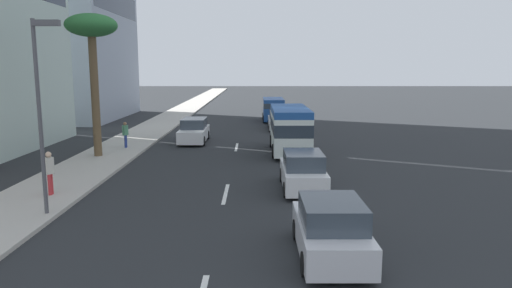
# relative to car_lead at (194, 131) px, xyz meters

# --- Properties ---
(ground_plane) EXTENTS (198.00, 198.00, 0.00)m
(ground_plane) POSITION_rel_car_lead_xyz_m (3.80, -3.13, -0.80)
(ground_plane) COLOR #26282B
(sidewalk_right) EXTENTS (162.00, 3.63, 0.15)m
(sidewalk_right) POSITION_rel_car_lead_xyz_m (3.80, 4.49, -0.72)
(sidewalk_right) COLOR #B2ADA3
(sidewalk_right) RESTS_ON ground_plane
(lane_stripe_mid) EXTENTS (3.20, 0.16, 0.01)m
(lane_stripe_mid) POSITION_rel_car_lead_xyz_m (-13.99, -3.13, -0.79)
(lane_stripe_mid) COLOR silver
(lane_stripe_mid) RESTS_ON ground_plane
(lane_stripe_far) EXTENTS (3.20, 0.16, 0.01)m
(lane_stripe_far) POSITION_rel_car_lead_xyz_m (-2.22, -3.13, -0.79)
(lane_stripe_far) COLOR silver
(lane_stripe_far) RESTS_ON ground_plane
(car_lead) EXTENTS (4.75, 1.86, 1.70)m
(car_lead) POSITION_rel_car_lead_xyz_m (0.00, 0.00, 0.00)
(car_lead) COLOR white
(car_lead) RESTS_ON ground_plane
(car_second) EXTENTS (4.33, 1.84, 1.69)m
(car_second) POSITION_rel_car_lead_xyz_m (-13.24, -6.48, -0.00)
(car_second) COLOR white
(car_second) RESTS_ON ground_plane
(car_third) EXTENTS (4.70, 1.83, 1.70)m
(car_third) POSITION_rel_car_lead_xyz_m (7.02, -6.43, -0.00)
(car_third) COLOR white
(car_third) RESTS_ON ground_plane
(car_fourth) EXTENTS (4.16, 1.88, 1.69)m
(car_fourth) POSITION_rel_car_lead_xyz_m (-20.68, -6.51, -0.01)
(car_fourth) COLOR silver
(car_fourth) RESTS_ON ground_plane
(van_fifth) EXTENTS (5.14, 2.10, 2.27)m
(van_fifth) POSITION_rel_car_lead_xyz_m (13.27, -6.19, 0.51)
(van_fifth) COLOR #1E478C
(van_fifth) RESTS_ON ground_plane
(minibus_sixth) EXTENTS (6.67, 2.36, 2.83)m
(minibus_sixth) POSITION_rel_car_lead_xyz_m (-4.11, -6.56, 0.76)
(minibus_sixth) COLOR silver
(minibus_sixth) RESTS_ON ground_plane
(pedestrian_near_lamp) EXTENTS (0.39, 0.37, 1.79)m
(pedestrian_near_lamp) POSITION_rel_car_lead_xyz_m (-14.63, 3.99, 0.35)
(pedestrian_near_lamp) COLOR red
(pedestrian_near_lamp) RESTS_ON sidewalk_right
(pedestrian_mid_block) EXTENTS (0.39, 0.37, 1.68)m
(pedestrian_mid_block) POSITION_rel_car_lead_xyz_m (-3.19, 4.04, 0.27)
(pedestrian_mid_block) COLOR navy
(pedestrian_mid_block) RESTS_ON sidewalk_right
(palm_tree) EXTENTS (2.91, 2.91, 8.17)m
(palm_tree) POSITION_rel_car_lead_xyz_m (-6.04, 4.90, 6.39)
(palm_tree) COLOR brown
(palm_tree) RESTS_ON sidewalk_right
(street_lamp) EXTENTS (0.24, 0.97, 6.78)m
(street_lamp) POSITION_rel_car_lead_xyz_m (-17.10, 2.97, 3.53)
(street_lamp) COLOR #4C4C51
(street_lamp) RESTS_ON sidewalk_right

